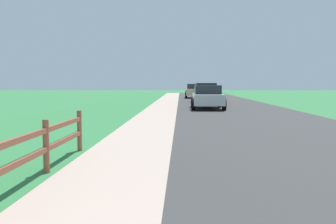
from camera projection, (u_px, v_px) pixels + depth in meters
ground_plane at (177, 107)px, 24.48m from camera, size 120.00×120.00×0.00m
road_asphalt at (226, 105)px, 26.35m from camera, size 7.00×66.00×0.01m
curb_concrete at (137, 105)px, 26.58m from camera, size 6.00×66.00×0.01m
grass_verge at (117, 105)px, 26.63m from camera, size 5.00×66.00×0.00m
parked_suv_silver at (207, 97)px, 22.70m from camera, size 2.05×4.53×1.47m
parked_car_black at (206, 93)px, 29.76m from camera, size 2.10×4.28×1.61m
parked_car_beige at (194, 91)px, 39.50m from camera, size 2.05×4.53×1.53m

